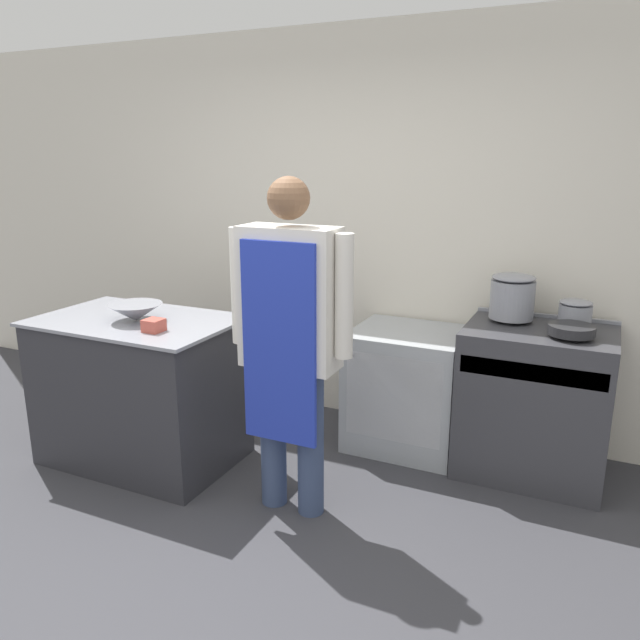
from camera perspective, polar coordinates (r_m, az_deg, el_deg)
ground_plane at (r=3.05m, az=-12.24°, el=-23.50°), size 14.00×14.00×0.00m
wall_back at (r=4.36m, az=4.57°, el=8.03°), size 8.00×0.05×2.70m
prep_counter at (r=4.05m, az=-16.04°, el=-6.14°), size 1.20×0.78×0.91m
stove at (r=3.94m, az=18.98°, el=-7.09°), size 0.84×0.63×0.92m
fridge_unit at (r=4.13m, az=8.01°, el=-6.24°), size 0.71×0.62×0.78m
person_cook at (r=3.16m, az=-2.81°, el=-0.76°), size 0.68×0.24×1.77m
mixing_bowl at (r=3.86m, az=-16.52°, el=0.68°), size 0.32×0.32×0.10m
plastic_tub at (r=3.60m, az=-14.96°, el=-0.48°), size 0.10×0.10×0.07m
stock_pot at (r=3.89m, az=17.19°, el=2.12°), size 0.26×0.26×0.27m
saute_pan at (r=3.67m, az=22.01°, el=-0.84°), size 0.25×0.25×0.05m
sauce_pot at (r=3.87m, az=22.30°, el=0.67°), size 0.19×0.19×0.15m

